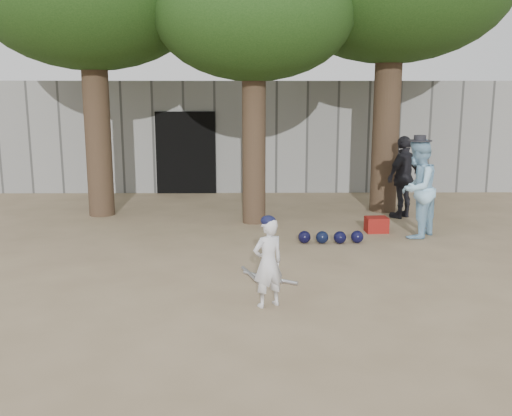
{
  "coord_description": "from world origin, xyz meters",
  "views": [
    {
      "loc": [
        0.49,
        -7.54,
        2.67
      ],
      "look_at": [
        0.6,
        1.0,
        0.95
      ],
      "focal_mm": 40.0,
      "sensor_mm": 36.0,
      "label": 1
    }
  ],
  "objects_px": {
    "spectator_blue": "(417,189)",
    "spectator_dark": "(404,177)",
    "boy_player": "(268,263)",
    "red_bag": "(376,225)"
  },
  "relations": [
    {
      "from": "spectator_blue",
      "to": "spectator_dark",
      "type": "distance_m",
      "value": 1.74
    },
    {
      "from": "boy_player",
      "to": "red_bag",
      "type": "relative_size",
      "value": 2.74
    },
    {
      "from": "boy_player",
      "to": "spectator_dark",
      "type": "distance_m",
      "value": 6.14
    },
    {
      "from": "boy_player",
      "to": "spectator_dark",
      "type": "xyz_separation_m",
      "value": [
        3.12,
        5.28,
        0.32
      ]
    },
    {
      "from": "boy_player",
      "to": "red_bag",
      "type": "xyz_separation_m",
      "value": [
        2.26,
        3.93,
        -0.42
      ]
    },
    {
      "from": "spectator_blue",
      "to": "spectator_dark",
      "type": "relative_size",
      "value": 1.04
    },
    {
      "from": "spectator_blue",
      "to": "boy_player",
      "type": "bearing_deg",
      "value": -0.56
    },
    {
      "from": "boy_player",
      "to": "spectator_dark",
      "type": "height_order",
      "value": "spectator_dark"
    },
    {
      "from": "spectator_blue",
      "to": "red_bag",
      "type": "height_order",
      "value": "spectator_blue"
    },
    {
      "from": "spectator_blue",
      "to": "spectator_dark",
      "type": "bearing_deg",
      "value": -148.29
    }
  ]
}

